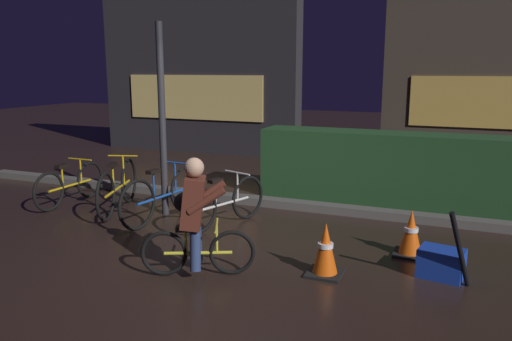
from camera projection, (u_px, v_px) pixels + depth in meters
name	position (u px, v px, depth m)	size (l,w,h in m)	color
ground_plane	(220.00, 255.00, 5.83)	(40.00, 40.00, 0.00)	black
sidewalk_curb	(283.00, 203.00, 7.82)	(12.00, 0.24, 0.12)	#56544F
hedge_row	(411.00, 170.00, 7.86)	(4.80, 0.70, 1.13)	#214723
storefront_left	(198.00, 65.00, 12.69)	(5.31, 0.54, 4.43)	#262328
storefront_right	(484.00, 59.00, 10.85)	(4.16, 0.54, 4.63)	#42382D
street_post	(162.00, 121.00, 7.20)	(0.10, 0.10, 2.75)	#2D2D33
parked_bike_leftmost	(70.00, 184.00, 7.95)	(0.46, 1.51, 0.69)	black
parked_bike_left_mid	(118.00, 187.00, 7.56)	(0.61, 1.68, 0.81)	black
parked_bike_center_left	(163.00, 195.00, 7.11)	(0.46, 1.72, 0.80)	black
parked_bike_center_right	(224.00, 203.00, 6.84)	(0.59, 1.48, 0.72)	black
traffic_cone_near	(325.00, 250.00, 5.22)	(0.36, 0.36, 0.57)	black
traffic_cone_far	(411.00, 234.00, 5.78)	(0.36, 0.36, 0.54)	black
blue_crate	(441.00, 263.00, 5.19)	(0.44, 0.32, 0.30)	#193DB7
cyclist	(195.00, 216.00, 5.17)	(1.10, 0.56, 1.25)	black
closed_umbrella	(460.00, 250.00, 4.85)	(0.05, 0.05, 0.85)	black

